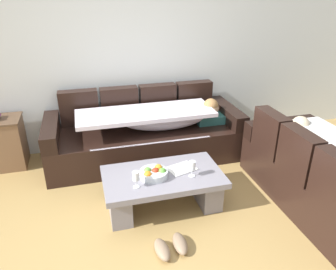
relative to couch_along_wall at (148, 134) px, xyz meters
name	(u,v)px	position (x,y,z in m)	size (l,w,h in m)	color
ground_plane	(158,243)	(-0.26, -1.63, -0.33)	(14.00, 14.00, 0.00)	#A9864C
back_wall	(118,49)	(-0.26, 0.52, 1.02)	(9.00, 0.10, 2.70)	silver
couch_along_wall	(148,134)	(0.00, 0.00, 0.00)	(2.48, 0.92, 0.88)	black
couch_near_window	(324,176)	(1.52, -1.50, 0.01)	(0.92, 1.89, 0.88)	black
coffee_table	(163,186)	(-0.08, -1.10, -0.09)	(1.20, 0.68, 0.38)	gray
fruit_bowl	(154,173)	(-0.18, -1.13, 0.09)	(0.28, 0.28, 0.10)	silver
wine_glass_near_left	(136,177)	(-0.38, -1.26, 0.17)	(0.07, 0.07, 0.17)	silver
wine_glass_near_right	(192,166)	(0.19, -1.21, 0.17)	(0.07, 0.07, 0.17)	silver
open_magazine	(181,169)	(0.13, -1.06, 0.06)	(0.28, 0.21, 0.01)	white
pair_of_shoes	(171,247)	(-0.17, -1.75, -0.28)	(0.30, 0.31, 0.09)	#8C7259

